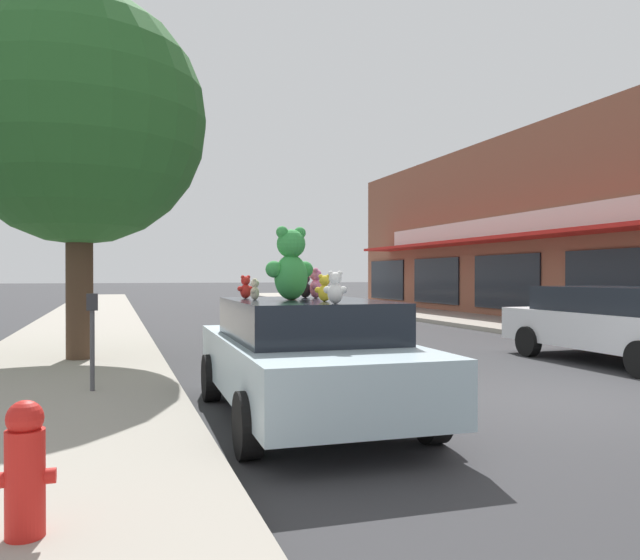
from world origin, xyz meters
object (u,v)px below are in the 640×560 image
at_px(teddy_bear_red, 245,287).
at_px(parked_car_far_center, 619,322).
at_px(parking_meter, 92,329).
at_px(teddy_bear_pink, 316,283).
at_px(teddy_bear_giant, 291,265).
at_px(teddy_bear_yellow, 324,288).
at_px(teddy_bear_cream, 255,289).
at_px(fire_hydrant, 25,469).
at_px(street_tree, 79,120).
at_px(plush_art_car, 305,355).
at_px(teddy_bear_black, 305,286).
at_px(teddy_bear_orange, 292,284).
at_px(teddy_bear_white, 335,288).

relative_size(teddy_bear_red, parked_car_far_center, 0.06).
bearing_deg(parking_meter, teddy_bear_pink, -26.38).
relative_size(teddy_bear_giant, teddy_bear_yellow, 2.86).
bearing_deg(teddy_bear_yellow, teddy_bear_cream, -29.27).
bearing_deg(parking_meter, fire_hydrant, -92.73).
bearing_deg(street_tree, plush_art_car, -63.06).
distance_m(teddy_bear_giant, teddy_bear_pink, 0.71).
bearing_deg(fire_hydrant, teddy_bear_red, 60.32).
relative_size(teddy_bear_black, teddy_bear_orange, 0.82).
relative_size(teddy_bear_white, street_tree, 0.05).
bearing_deg(teddy_bear_pink, street_tree, -126.54).
relative_size(fire_hydrant, parking_meter, 0.62).
bearing_deg(teddy_bear_black, teddy_bear_red, 26.79).
height_order(teddy_bear_yellow, street_tree, street_tree).
bearing_deg(street_tree, teddy_bear_orange, -61.82).
bearing_deg(fire_hydrant, teddy_bear_cream, 56.62).
relative_size(teddy_bear_cream, teddy_bear_pink, 0.66).
relative_size(teddy_bear_giant, teddy_bear_pink, 2.24).
relative_size(teddy_bear_pink, parking_meter, 0.29).
xyz_separation_m(teddy_bear_giant, parking_meter, (-2.18, 1.80, -0.82)).
bearing_deg(plush_art_car, teddy_bear_yellow, -79.03).
xyz_separation_m(plush_art_car, street_tree, (-2.66, 5.24, 3.72)).
bearing_deg(parking_meter, teddy_bear_cream, -42.31).
xyz_separation_m(teddy_bear_cream, parking_meter, (-1.80, 1.64, -0.54)).
distance_m(teddy_bear_orange, parking_meter, 2.78).
distance_m(teddy_bear_giant, teddy_bear_black, 0.78).
bearing_deg(teddy_bear_yellow, parked_car_far_center, -140.08).
height_order(plush_art_car, teddy_bear_yellow, teddy_bear_yellow).
distance_m(teddy_bear_giant, parked_car_far_center, 7.43).
distance_m(teddy_bear_cream, street_tree, 6.22).
distance_m(teddy_bear_pink, teddy_bear_yellow, 1.01).
bearing_deg(teddy_bear_orange, teddy_bear_yellow, 105.03).
bearing_deg(teddy_bear_white, teddy_bear_giant, -58.28).
height_order(parked_car_far_center, street_tree, street_tree).
xyz_separation_m(teddy_bear_orange, parked_car_far_center, (6.87, 2.01, -0.77)).
bearing_deg(parking_meter, teddy_bear_white, -49.88).
relative_size(teddy_bear_cream, teddy_bear_black, 0.80).
height_order(teddy_bear_black, parked_car_far_center, teddy_bear_black).
height_order(street_tree, fire_hydrant, street_tree).
height_order(teddy_bear_pink, fire_hydrant, teddy_bear_pink).
bearing_deg(teddy_bear_white, teddy_bear_cream, -42.60).
height_order(teddy_bear_orange, teddy_bear_red, teddy_bear_orange).
bearing_deg(parked_car_far_center, teddy_bear_pink, -164.07).
height_order(teddy_bear_white, fire_hydrant, teddy_bear_white).
distance_m(teddy_bear_black, teddy_bear_white, 1.65).
bearing_deg(fire_hydrant, plush_art_car, 48.20).
distance_m(teddy_bear_red, teddy_bear_yellow, 1.28).
bearing_deg(teddy_bear_orange, teddy_bear_pink, -150.39).
bearing_deg(teddy_bear_cream, parking_meter, -108.19).
bearing_deg(street_tree, parking_meter, -84.69).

